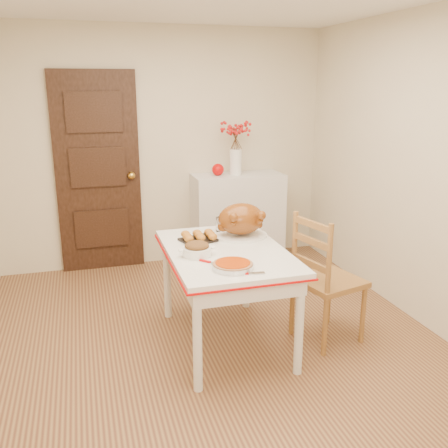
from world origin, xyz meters
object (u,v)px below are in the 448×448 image
object	(u,v)px
sideboard	(238,218)
kitchen_table	(226,297)
pumpkin_pie	(233,265)
turkey_platter	(241,221)
chair_oak	(329,278)

from	to	relation	value
sideboard	kitchen_table	bearing A→B (deg)	-110.61
sideboard	pumpkin_pie	bearing A→B (deg)	-108.75
sideboard	turkey_platter	world-z (taller)	turkey_platter
sideboard	chair_oak	size ratio (longest dim) A/B	0.97
sideboard	kitchen_table	distance (m)	1.85
chair_oak	turkey_platter	world-z (taller)	turkey_platter
chair_oak	turkey_platter	size ratio (longest dim) A/B	2.37
chair_oak	pumpkin_pie	world-z (taller)	chair_oak
sideboard	chair_oak	distance (m)	1.89
kitchen_table	turkey_platter	world-z (taller)	turkey_platter
chair_oak	kitchen_table	bearing A→B (deg)	64.06
pumpkin_pie	chair_oak	bearing A→B (deg)	14.99
kitchen_table	pumpkin_pie	distance (m)	0.56
turkey_platter	kitchen_table	bearing A→B (deg)	-117.57
sideboard	turkey_platter	distance (m)	1.59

